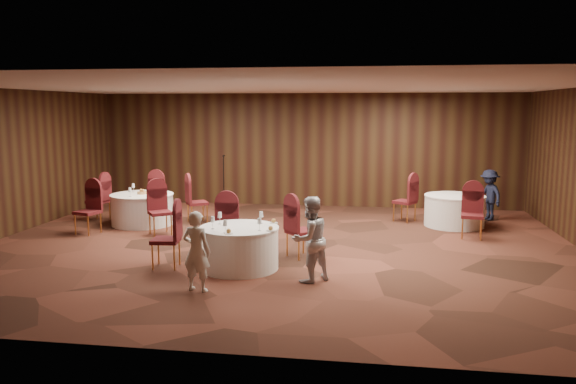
# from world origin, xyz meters

# --- Properties ---
(ground) EXTENTS (12.00, 12.00, 0.00)m
(ground) POSITION_xyz_m (0.00, 0.00, 0.00)
(ground) COLOR black
(ground) RESTS_ON ground
(room_shell) EXTENTS (12.00, 12.00, 12.00)m
(room_shell) POSITION_xyz_m (0.00, 0.00, 1.96)
(room_shell) COLOR silver
(room_shell) RESTS_ON ground
(table_main) EXTENTS (1.38, 1.38, 0.74)m
(table_main) POSITION_xyz_m (-0.38, -1.60, 0.38)
(table_main) COLOR silver
(table_main) RESTS_ON ground
(table_left) EXTENTS (1.49, 1.49, 0.74)m
(table_left) POSITION_xyz_m (-3.58, 1.73, 0.38)
(table_left) COLOR silver
(table_left) RESTS_ON ground
(table_right) EXTENTS (1.41, 1.41, 0.74)m
(table_right) POSITION_xyz_m (3.82, 2.66, 0.38)
(table_right) COLOR silver
(table_right) RESTS_ON ground
(chairs_main) EXTENTS (2.91, 1.86, 1.00)m
(chairs_main) POSITION_xyz_m (-0.65, -0.95, 0.50)
(chairs_main) COLOR #410D18
(chairs_main) RESTS_ON ground
(chairs_left) EXTENTS (3.17, 2.97, 1.00)m
(chairs_left) POSITION_xyz_m (-3.58, 1.68, 0.50)
(chairs_left) COLOR #410D18
(chairs_left) RESTS_ON ground
(chairs_right) EXTENTS (1.99, 2.30, 1.00)m
(chairs_right) POSITION_xyz_m (3.35, 2.24, 0.50)
(chairs_right) COLOR #410D18
(chairs_right) RESTS_ON ground
(tabletop_main) EXTENTS (1.12, 1.09, 0.22)m
(tabletop_main) POSITION_xyz_m (-0.25, -1.70, 0.84)
(tabletop_main) COLOR silver
(tabletop_main) RESTS_ON table_main
(tabletop_left) EXTENTS (0.84, 0.78, 0.22)m
(tabletop_left) POSITION_xyz_m (-3.58, 1.72, 0.82)
(tabletop_left) COLOR silver
(tabletop_left) RESTS_ON table_left
(tabletop_right) EXTENTS (0.08, 0.08, 0.22)m
(tabletop_right) POSITION_xyz_m (4.00, 2.45, 0.90)
(tabletop_right) COLOR silver
(tabletop_right) RESTS_ON table_right
(mic_stand) EXTENTS (0.24, 0.24, 1.52)m
(mic_stand) POSITION_xyz_m (-2.14, 3.87, 0.44)
(mic_stand) COLOR black
(mic_stand) RESTS_ON ground
(woman_a) EXTENTS (0.50, 0.38, 1.25)m
(woman_a) POSITION_xyz_m (-0.73, -2.89, 0.62)
(woman_a) COLOR silver
(woman_a) RESTS_ON ground
(woman_b) EXTENTS (0.85, 0.85, 1.39)m
(woman_b) POSITION_xyz_m (0.91, -2.15, 0.70)
(woman_b) COLOR silver
(woman_b) RESTS_ON ground
(man_c) EXTENTS (0.79, 0.94, 1.27)m
(man_c) POSITION_xyz_m (4.77, 3.55, 0.63)
(man_c) COLOR black
(man_c) RESTS_ON ground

